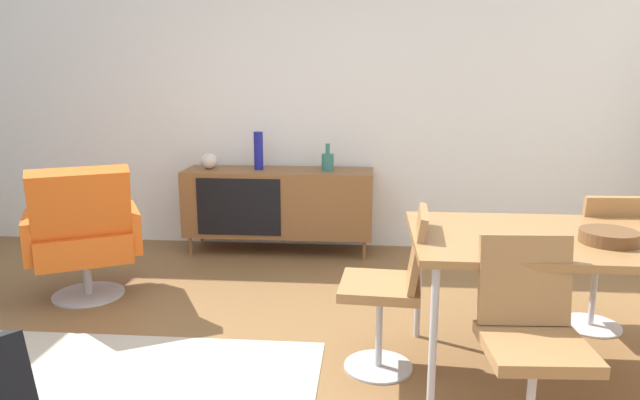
{
  "coord_description": "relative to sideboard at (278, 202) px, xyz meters",
  "views": [
    {
      "loc": [
        0.61,
        -2.45,
        1.5
      ],
      "look_at": [
        0.36,
        0.46,
        0.86
      ],
      "focal_mm": 32.13,
      "sensor_mm": 36.0,
      "label": 1
    }
  ],
  "objects": [
    {
      "name": "ground_plane",
      "position": [
        0.15,
        -2.3,
        -0.44
      ],
      "size": [
        8.32,
        8.32,
        0.0
      ],
      "primitive_type": "plane",
      "color": "brown"
    },
    {
      "name": "wall_back",
      "position": [
        0.15,
        0.3,
        0.96
      ],
      "size": [
        6.8,
        0.12,
        2.8
      ],
      "primitive_type": "cube",
      "color": "white",
      "rests_on": "ground_plane"
    },
    {
      "name": "sideboard",
      "position": [
        0.0,
        0.0,
        0.0
      ],
      "size": [
        1.6,
        0.45,
        0.72
      ],
      "color": "brown",
      "rests_on": "ground_plane"
    },
    {
      "name": "vase_cobalt",
      "position": [
        0.42,
        0.0,
        0.36
      ],
      "size": [
        0.1,
        0.1,
        0.23
      ],
      "color": "#337266",
      "rests_on": "sideboard"
    },
    {
      "name": "vase_sculptural_dark",
      "position": [
        -0.59,
        0.0,
        0.35
      ],
      "size": [
        0.15,
        0.15,
        0.14
      ],
      "color": "beige",
      "rests_on": "sideboard"
    },
    {
      "name": "vase_ceramic_small",
      "position": [
        -0.16,
        0.0,
        0.44
      ],
      "size": [
        0.08,
        0.08,
        0.32
      ],
      "color": "navy",
      "rests_on": "sideboard"
    },
    {
      "name": "dining_table",
      "position": [
        1.79,
        -1.98,
        0.26
      ],
      "size": [
        1.6,
        0.9,
        0.74
      ],
      "color": "olive",
      "rests_on": "ground_plane"
    },
    {
      "name": "wooden_bowl_on_table",
      "position": [
        1.88,
        -2.09,
        0.33
      ],
      "size": [
        0.26,
        0.26,
        0.06
      ],
      "primitive_type": "cylinder",
      "color": "brown",
      "rests_on": "dining_table"
    },
    {
      "name": "dining_chair_front_left",
      "position": [
        1.43,
        -2.54,
        0.03
      ],
      "size": [
        0.42,
        0.45,
        0.86
      ],
      "color": "#9E7042",
      "rests_on": "ground_plane"
    },
    {
      "name": "dining_chair_back_right",
      "position": [
        2.14,
        -1.42,
        0.03
      ],
      "size": [
        0.42,
        0.44,
        0.86
      ],
      "color": "#9E7042",
      "rests_on": "ground_plane"
    },
    {
      "name": "dining_chair_near_window",
      "position": [
        0.9,
        -1.98,
        0.03
      ],
      "size": [
        0.45,
        0.43,
        0.86
      ],
      "color": "#9E7042",
      "rests_on": "ground_plane"
    },
    {
      "name": "lounge_chair_red",
      "position": [
        -1.13,
        -1.2,
        0.03
      ],
      "size": [
        0.88,
        0.86,
        0.95
      ],
      "color": "#D85919",
      "rests_on": "ground_plane"
    }
  ]
}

